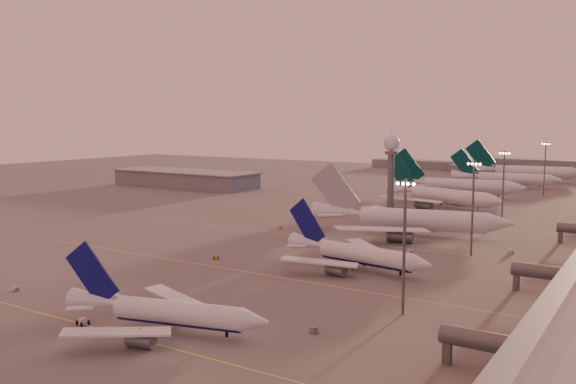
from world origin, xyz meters
The scene contains 26 objects.
ground centered at (0.00, 0.00, 0.00)m, with size 700.00×700.00×0.00m, color #5D5A5A.
taxiway_markings centered at (30.00, 56.00, 0.01)m, with size 180.00×185.25×0.02m.
hangar centered at (-120.00, 140.00, 4.32)m, with size 82.00×27.00×8.50m.
radar_tower centered at (5.00, 120.00, 20.95)m, with size 6.40×6.40×31.10m.
mast_a centered at (58.00, 0.00, 13.74)m, with size 3.60×0.56×25.00m.
mast_b centered at (55.00, 55.00, 13.74)m, with size 3.60×0.56×25.00m.
mast_c centered at (50.00, 110.00, 13.74)m, with size 3.60×0.56×25.00m.
mast_d centered at (48.00, 200.00, 13.74)m, with size 3.60×0.56×25.00m.
distant_horizon centered at (2.62, 325.14, 3.89)m, with size 165.00×37.50×9.00m.
narrowbody_near centered at (27.97, -30.33, 2.98)m, with size 36.96×29.13×14.71m.
narrowbody_mid centered at (35.99, 25.75, 3.19)m, with size 40.17×31.86×15.75m.
widebody_white centered at (30.91, 73.21, 3.78)m, with size 61.28×48.60×21.82m.
greentail_a centered at (19.96, 137.68, 3.60)m, with size 54.40×43.27×20.39m.
greentail_b centered at (15.24, 173.79, 3.91)m, with size 60.63×48.63×22.12m.
greentail_c centered at (24.99, 225.11, 3.57)m, with size 55.33×44.36×20.20m.
greentail_d centered at (27.07, 263.08, 4.23)m, with size 65.87×52.99×23.94m.
gsv_truck_a centered at (-15.36, -28.72, 1.04)m, with size 5.17×2.15×2.05m.
gsv_tug_near centered at (13.25, -35.24, 0.58)m, with size 2.89×4.21×1.12m.
gsv_catering_a centered at (49.28, -17.23, 2.05)m, with size 5.16×2.70×4.11m.
gsv_tug_mid centered at (0.93, 16.44, 0.45)m, with size 3.42×3.45×0.87m.
gsv_truck_b centered at (40.79, 49.03, 0.99)m, with size 5.08×2.92×1.94m.
gsv_truck_c centered at (-8.83, 62.40, 0.98)m, with size 4.52×4.59×1.92m.
gsv_catering_b centered at (63.39, 63.26, 2.27)m, with size 5.87×3.39×4.53m.
gsv_tug_far centered at (4.97, 106.69, 0.49)m, with size 2.70×3.67×0.94m.
gsv_truck_d centered at (-26.71, 135.17, 1.03)m, with size 3.22×5.30×2.02m.
gsv_tug_hangar centered at (35.63, 148.07, 0.50)m, with size 3.57×2.32×0.98m.
Camera 1 is at (98.01, -102.53, 35.58)m, focal length 38.00 mm.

